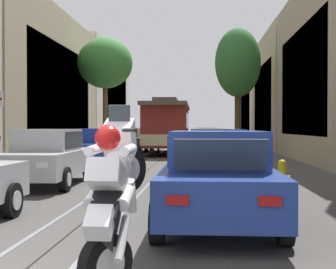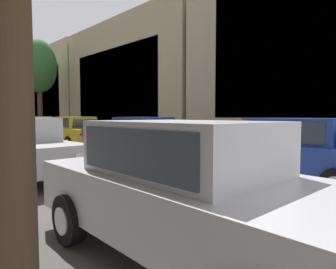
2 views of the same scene
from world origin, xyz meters
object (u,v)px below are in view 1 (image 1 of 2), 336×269
(parked_car_red_fifth_right, at_px, (206,139))
(parked_car_white_sixth_right, at_px, (207,137))
(parked_car_silver_second_left, at_px, (47,157))
(street_tree_kerb_left_second, at_px, (105,64))
(parked_car_blue_near_right, at_px, (217,178))
(parked_car_silver_fourth_left, at_px, (121,142))
(parked_car_beige_fifth_left, at_px, (136,140))
(fire_hydrant, at_px, (282,176))
(parked_car_maroon_far_right, at_px, (205,136))
(motorcycle_with_rider, at_px, (113,189))
(parked_car_beige_fourth_right, at_px, (209,142))
(parked_car_blue_mid_left, at_px, (99,147))
(parked_car_blue_second_right, at_px, (217,155))
(cable_car_trolley, at_px, (167,127))
(parked_car_yellow_mid_right, at_px, (210,147))
(street_tree_kerb_right_second, at_px, (238,64))

(parked_car_red_fifth_right, xyz_separation_m, parked_car_white_sixth_right, (0.15, 5.79, 0.00))
(parked_car_silver_second_left, xyz_separation_m, street_tree_kerb_left_second, (-2.16, 18.64, 5.16))
(parked_car_blue_near_right, relative_size, street_tree_kerb_left_second, 0.57)
(parked_car_silver_fourth_left, relative_size, parked_car_beige_fifth_left, 1.00)
(parked_car_silver_fourth_left, distance_m, fire_hydrant, 15.29)
(parked_car_silver_fourth_left, relative_size, parked_car_blue_near_right, 1.00)
(parked_car_silver_fourth_left, distance_m, parked_car_maroon_far_right, 18.94)
(motorcycle_with_rider, bearing_deg, parked_car_beige_fourth_right, 86.22)
(parked_car_silver_second_left, distance_m, parked_car_beige_fifth_left, 18.27)
(parked_car_blue_mid_left, height_order, parked_car_beige_fifth_left, same)
(parked_car_silver_second_left, distance_m, parked_car_silver_fourth_left, 12.68)
(parked_car_blue_second_right, xyz_separation_m, motorcycle_with_rider, (-1.39, -9.09, 0.19))
(parked_car_silver_second_left, relative_size, parked_car_blue_second_right, 0.99)
(motorcycle_with_rider, bearing_deg, parked_car_beige_fifth_left, 97.35)
(parked_car_beige_fourth_right, distance_m, cable_car_trolley, 3.78)
(parked_car_beige_fourth_right, relative_size, fire_hydrant, 5.20)
(parked_car_blue_near_right, distance_m, parked_car_beige_fourth_right, 17.83)
(parked_car_red_fifth_right, height_order, parked_car_white_sixth_right, same)
(parked_car_blue_mid_left, height_order, parked_car_yellow_mid_right, same)
(street_tree_kerb_left_second, height_order, cable_car_trolley, street_tree_kerb_left_second)
(parked_car_yellow_mid_right, bearing_deg, fire_hydrant, -78.47)
(parked_car_white_sixth_right, bearing_deg, cable_car_trolley, -105.20)
(parked_car_beige_fifth_left, relative_size, street_tree_kerb_right_second, 0.55)
(parked_car_beige_fifth_left, bearing_deg, parked_car_white_sixth_right, 53.26)
(parked_car_silver_fourth_left, xyz_separation_m, parked_car_maroon_far_right, (4.81, 18.31, 0.00))
(parked_car_silver_second_left, bearing_deg, parked_car_blue_second_right, 12.05)
(parked_car_yellow_mid_right, height_order, parked_car_red_fifth_right, same)
(parked_car_blue_near_right, height_order, parked_car_yellow_mid_right, same)
(parked_car_blue_mid_left, relative_size, parked_car_blue_second_right, 1.00)
(parked_car_blue_mid_left, relative_size, parked_car_white_sixth_right, 1.00)
(parked_car_silver_fourth_left, bearing_deg, street_tree_kerb_right_second, 32.69)
(parked_car_blue_near_right, xyz_separation_m, parked_car_yellow_mid_right, (0.12, 11.87, 0.00))
(parked_car_blue_near_right, xyz_separation_m, motorcycle_with_rider, (-1.20, -2.95, 0.19))
(street_tree_kerb_left_second, relative_size, motorcycle_with_rider, 4.07)
(street_tree_kerb_right_second, xyz_separation_m, cable_car_trolley, (-4.36, -1.57, -3.99))
(parked_car_blue_near_right, relative_size, parked_car_red_fifth_right, 0.99)
(street_tree_kerb_right_second, bearing_deg, parked_car_blue_mid_left, -122.43)
(parked_car_silver_second_left, relative_size, parked_car_red_fifth_right, 0.99)
(parked_car_white_sixth_right, xyz_separation_m, cable_car_trolley, (-2.52, -9.29, 0.86))
(parked_car_yellow_mid_right, relative_size, fire_hydrant, 5.21)
(parked_car_silver_second_left, xyz_separation_m, fire_hydrant, (6.34, -1.20, -0.38))
(street_tree_kerb_left_second, bearing_deg, parked_car_maroon_far_right, 60.79)
(parked_car_beige_fifth_left, bearing_deg, fire_hydrant, -71.99)
(parked_car_blue_mid_left, bearing_deg, parked_car_blue_near_right, -68.79)
(parked_car_yellow_mid_right, bearing_deg, parked_car_blue_mid_left, -178.03)
(parked_car_white_sixth_right, height_order, street_tree_kerb_left_second, street_tree_kerb_left_second)
(parked_car_blue_near_right, bearing_deg, parked_car_yellow_mid_right, 89.44)
(parked_car_maroon_far_right, xyz_separation_m, cable_car_trolley, (-2.44, -15.56, 0.86))
(parked_car_red_fifth_right, distance_m, parked_car_maroon_far_right, 12.06)
(parked_car_maroon_far_right, height_order, fire_hydrant, parked_car_maroon_far_right)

